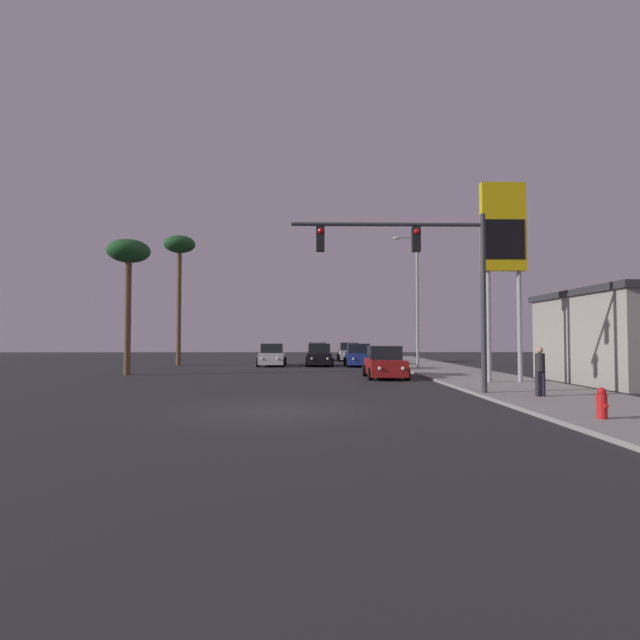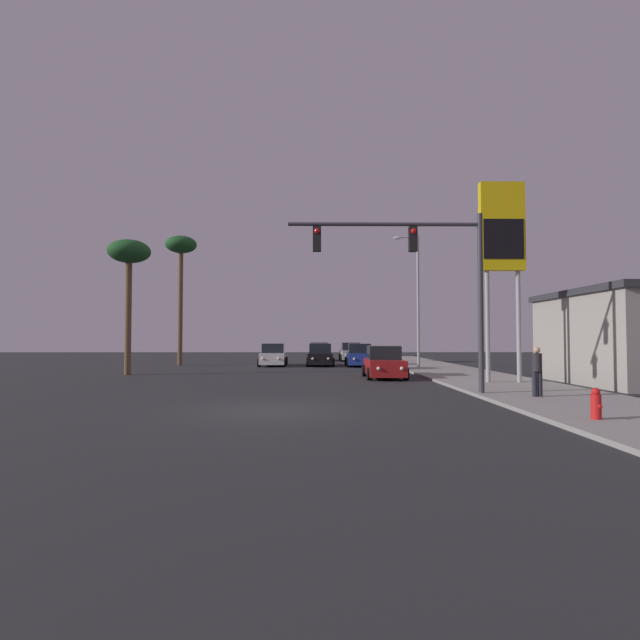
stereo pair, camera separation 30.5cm
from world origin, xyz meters
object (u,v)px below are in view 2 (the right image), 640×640
car_red (384,363)px  car_tan (319,352)px  traffic_light_mast (425,266)px  palm_tree_mid (181,253)px  palm_tree_near (129,258)px  car_silver (351,353)px  street_lamp (416,294)px  car_blue (359,356)px  fire_hydrant (596,404)px  pedestrian_on_sidewalk (537,369)px  car_black (320,356)px  gas_station_sign (502,238)px  car_white (273,356)px

car_red → car_tan: same height
traffic_light_mast → palm_tree_mid: 25.38m
car_tan → palm_tree_near: size_ratio=0.56×
car_silver → street_lamp: 13.34m
car_blue → car_tan: bearing=-70.6°
fire_hydrant → car_tan: bearing=100.6°
car_silver → pedestrian_on_sidewalk: pedestrian_on_sidewalk is taller
car_black → palm_tree_near: (-11.05, -9.15, 5.91)m
car_blue → street_lamp: 6.55m
street_lamp → fire_hydrant: street_lamp is taller
car_black → palm_tree_mid: bearing=-3.7°
car_silver → palm_tree_mid: bearing=27.6°
car_black → car_blue: same height
gas_station_sign → palm_tree_near: bearing=161.9°
car_blue → pedestrian_on_sidewalk: size_ratio=2.60×
car_red → street_lamp: street_lamp is taller
car_white → traffic_light_mast: 21.29m
car_white → car_silver: bearing=-129.6°
traffic_light_mast → street_lamp: 16.04m
car_black → palm_tree_near: palm_tree_near is taller
car_tan → pedestrian_on_sidewalk: pedestrian_on_sidewalk is taller
car_red → car_silver: bearing=-87.9°
street_lamp → pedestrian_on_sidewalk: bearing=-87.9°
fire_hydrant → palm_tree_mid: palm_tree_mid is taller
car_silver → palm_tree_mid: palm_tree_mid is taller
car_black → traffic_light_mast: (3.60, -19.68, 3.95)m
car_black → car_silver: size_ratio=1.00×
car_white → fire_hydrant: (9.97, -25.52, -0.27)m
car_silver → palm_tree_near: (-13.92, -17.33, 5.91)m
street_lamp → pedestrian_on_sidewalk: size_ratio=5.39×
car_blue → palm_tree_mid: 15.90m
car_white → car_silver: size_ratio=1.00×
car_red → pedestrian_on_sidewalk: bearing=113.9°
street_lamp → palm_tree_near: bearing=-163.3°
car_black → fire_hydrant: 26.33m
car_white → traffic_light_mast: size_ratio=0.61×
palm_tree_near → gas_station_sign: bearing=-18.1°
street_lamp → gas_station_sign: 11.69m
fire_hydrant → traffic_light_mast: bearing=115.7°
traffic_light_mast → pedestrian_on_sidewalk: size_ratio=4.24×
gas_station_sign → palm_tree_near: gas_station_sign is taller
car_black → gas_station_sign: gas_station_sign is taller
pedestrian_on_sidewalk → traffic_light_mast: bearing=161.4°
car_silver → car_red: bearing=90.3°
car_silver → palm_tree_mid: (-13.67, -7.33, 7.94)m
car_tan → car_black: same height
car_tan → street_lamp: street_lamp is taller
car_tan → gas_station_sign: 26.18m
car_red → palm_tree_mid: bearing=-40.5°
gas_station_sign → pedestrian_on_sidewalk: size_ratio=5.39×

